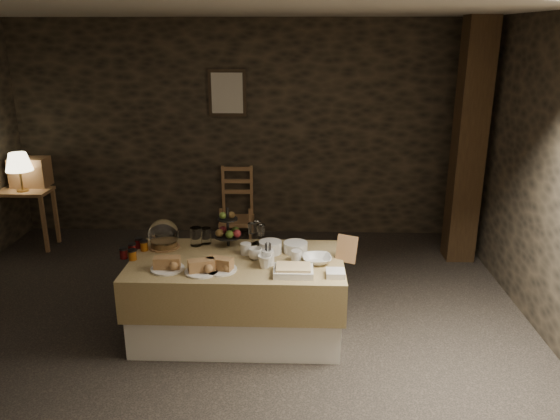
{
  "coord_description": "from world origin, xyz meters",
  "views": [
    {
      "loc": [
        0.7,
        -4.07,
        2.43
      ],
      "look_at": [
        0.55,
        0.2,
        1.04
      ],
      "focal_mm": 35.0,
      "sensor_mm": 36.0,
      "label": 1
    }
  ],
  "objects_px": {
    "buffet_table": "(238,292)",
    "chair": "(237,206)",
    "table_lamp": "(18,162)",
    "timber_column": "(469,144)",
    "wine_rack": "(30,172)",
    "console_table": "(22,201)",
    "fruit_stand": "(228,231)"
  },
  "relations": [
    {
      "from": "table_lamp",
      "to": "wine_rack",
      "type": "distance_m",
      "value": 0.28
    },
    {
      "from": "wine_rack",
      "to": "chair",
      "type": "relative_size",
      "value": 0.62
    },
    {
      "from": "timber_column",
      "to": "console_table",
      "type": "bearing_deg",
      "value": 178.32
    },
    {
      "from": "chair",
      "to": "timber_column",
      "type": "relative_size",
      "value": 0.26
    },
    {
      "from": "buffet_table",
      "to": "wine_rack",
      "type": "height_order",
      "value": "wine_rack"
    },
    {
      "from": "console_table",
      "to": "timber_column",
      "type": "bearing_deg",
      "value": -1.68
    },
    {
      "from": "buffet_table",
      "to": "console_table",
      "type": "relative_size",
      "value": 2.45
    },
    {
      "from": "buffet_table",
      "to": "timber_column",
      "type": "relative_size",
      "value": 0.66
    },
    {
      "from": "table_lamp",
      "to": "fruit_stand",
      "type": "xyz_separation_m",
      "value": [
        2.56,
        -1.54,
        -0.22
      ]
    },
    {
      "from": "buffet_table",
      "to": "table_lamp",
      "type": "distance_m",
      "value": 3.3
    },
    {
      "from": "chair",
      "to": "timber_column",
      "type": "xyz_separation_m",
      "value": [
        2.56,
        -0.6,
        0.91
      ]
    },
    {
      "from": "timber_column",
      "to": "fruit_stand",
      "type": "relative_size",
      "value": 7.58
    },
    {
      "from": "buffet_table",
      "to": "table_lamp",
      "type": "relative_size",
      "value": 3.86
    },
    {
      "from": "buffet_table",
      "to": "chair",
      "type": "distance_m",
      "value": 2.35
    },
    {
      "from": "console_table",
      "to": "fruit_stand",
      "type": "bearing_deg",
      "value": -31.39
    },
    {
      "from": "buffet_table",
      "to": "console_table",
      "type": "xyz_separation_m",
      "value": [
        -2.71,
        1.89,
        0.18
      ]
    },
    {
      "from": "buffet_table",
      "to": "console_table",
      "type": "distance_m",
      "value": 3.31
    },
    {
      "from": "table_lamp",
      "to": "wine_rack",
      "type": "xyz_separation_m",
      "value": [
        0.0,
        0.23,
        -0.17
      ]
    },
    {
      "from": "buffet_table",
      "to": "table_lamp",
      "type": "bearing_deg",
      "value": 145.38
    },
    {
      "from": "table_lamp",
      "to": "chair",
      "type": "relative_size",
      "value": 0.65
    },
    {
      "from": "buffet_table",
      "to": "chair",
      "type": "xyz_separation_m",
      "value": [
        -0.26,
        2.34,
        -0.0
      ]
    },
    {
      "from": "console_table",
      "to": "timber_column",
      "type": "xyz_separation_m",
      "value": [
        5.01,
        -0.15,
        0.73
      ]
    },
    {
      "from": "table_lamp",
      "to": "timber_column",
      "type": "relative_size",
      "value": 0.17
    },
    {
      "from": "buffet_table",
      "to": "timber_column",
      "type": "distance_m",
      "value": 3.02
    },
    {
      "from": "buffet_table",
      "to": "wine_rack",
      "type": "bearing_deg",
      "value": 142.16
    },
    {
      "from": "buffet_table",
      "to": "fruit_stand",
      "type": "distance_m",
      "value": 0.53
    },
    {
      "from": "wine_rack",
      "to": "table_lamp",
      "type": "bearing_deg",
      "value": -90.0
    },
    {
      "from": "table_lamp",
      "to": "console_table",
      "type": "bearing_deg",
      "value": 135.0
    },
    {
      "from": "table_lamp",
      "to": "wine_rack",
      "type": "bearing_deg",
      "value": 90.0
    },
    {
      "from": "buffet_table",
      "to": "fruit_stand",
      "type": "height_order",
      "value": "fruit_stand"
    },
    {
      "from": "table_lamp",
      "to": "chair",
      "type": "xyz_separation_m",
      "value": [
        2.4,
        0.5,
        -0.65
      ]
    },
    {
      "from": "console_table",
      "to": "fruit_stand",
      "type": "distance_m",
      "value": 3.07
    }
  ]
}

